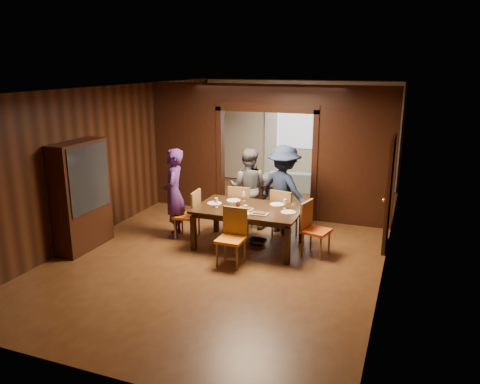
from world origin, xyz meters
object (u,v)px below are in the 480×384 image
at_px(coffee_table, 275,192).
at_px(chair_right, 316,229).
at_px(person_purple, 174,193).
at_px(chair_far_l, 241,208).
at_px(chair_far_r, 285,212).
at_px(chair_left, 187,214).
at_px(hutch, 82,196).
at_px(chair_near, 231,238).
at_px(dining_table, 249,227).
at_px(person_grey, 248,188).
at_px(person_navy, 284,190).
at_px(sofa, 296,181).

height_order(coffee_table, chair_right, chair_right).
bearing_deg(chair_right, person_purple, 104.28).
height_order(chair_right, chair_far_l, same).
relative_size(coffee_table, chair_far_r, 0.82).
distance_m(person_purple, coffee_table, 3.43).
distance_m(chair_left, chair_far_l, 1.15).
xyz_separation_m(chair_far_r, hutch, (-3.31, -1.90, 0.52)).
height_order(chair_far_l, hutch, hutch).
bearing_deg(person_purple, coffee_table, 139.37).
bearing_deg(coffee_table, hutch, -119.29).
xyz_separation_m(chair_far_l, chair_near, (0.43, -1.66, 0.00)).
relative_size(dining_table, coffee_table, 2.42).
distance_m(chair_right, chair_near, 1.57).
relative_size(coffee_table, chair_left, 0.82).
bearing_deg(chair_far_l, chair_far_r, 174.24).
height_order(coffee_table, chair_left, chair_left).
xyz_separation_m(coffee_table, chair_right, (1.69, -3.11, 0.28)).
relative_size(person_purple, hutch, 0.88).
relative_size(person_grey, dining_table, 0.86).
xyz_separation_m(person_purple, dining_table, (1.55, 0.00, -0.50)).
bearing_deg(chair_far_r, chair_left, 34.35).
height_order(person_purple, chair_near, person_purple).
bearing_deg(coffee_table, person_grey, -88.94).
bearing_deg(dining_table, coffee_table, 97.76).
bearing_deg(hutch, person_purple, 41.09).
relative_size(chair_near, hutch, 0.48).
xyz_separation_m(person_grey, coffee_table, (-0.04, 2.10, -0.63)).
bearing_deg(chair_far_l, person_navy, -171.84).
relative_size(person_grey, hutch, 0.83).
xyz_separation_m(chair_far_r, chair_near, (-0.48, -1.66, 0.00)).
xyz_separation_m(person_purple, sofa, (1.40, 4.23, -0.61)).
height_order(dining_table, chair_right, chair_right).
distance_m(chair_left, chair_near, 1.55).
distance_m(person_grey, chair_right, 1.96).
xyz_separation_m(dining_table, chair_far_l, (-0.44, 0.78, 0.10)).
distance_m(chair_far_l, chair_near, 1.71).
relative_size(sofa, coffee_table, 2.31).
distance_m(person_grey, chair_far_r, 0.97).
distance_m(person_navy, chair_left, 1.99).
distance_m(chair_right, hutch, 4.29).
bearing_deg(sofa, chair_far_l, 78.50).
distance_m(dining_table, chair_far_l, 0.90).
distance_m(chair_left, hutch, 1.98).
bearing_deg(chair_far_r, hutch, 40.28).
relative_size(chair_right, chair_far_l, 1.00).
bearing_deg(chair_near, chair_far_r, 74.59).
height_order(person_navy, sofa, person_navy).
height_order(person_navy, hutch, hutch).
bearing_deg(sofa, chair_far_r, 93.58).
xyz_separation_m(dining_table, chair_left, (-1.29, 0.00, 0.10)).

